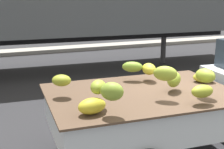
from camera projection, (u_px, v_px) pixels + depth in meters
The scene contains 1 object.
curb_strip at pixel (72, 49), 13.96m from camera, with size 80.00×0.80×0.16m, color gray.
Camera 1 is at (-3.25, -3.99, 2.62)m, focal length 51.89 mm.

